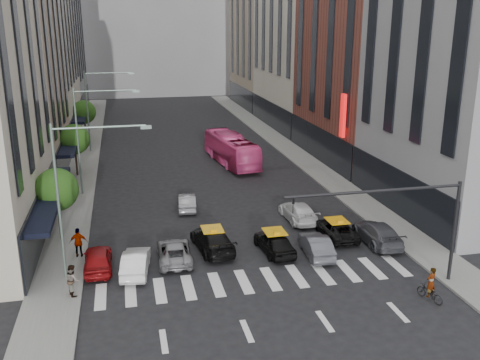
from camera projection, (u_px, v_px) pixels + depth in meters
ground at (268, 292)px, 29.51m from camera, size 160.00×160.00×0.00m
sidewalk_left at (83, 165)px, 55.16m from camera, size 3.00×96.00×0.15m
sidewalk_right at (296, 154)px, 59.94m from camera, size 3.00×96.00×0.15m
building_left_b at (9, 48)px, 48.73m from camera, size 8.00×16.00×24.00m
building_left_d at (51, 16)px, 82.47m from camera, size 8.00×18.00×30.00m
building_right_b at (360, 35)px, 54.57m from camera, size 8.00×18.00×26.00m
building_right_d at (264, 23)px, 89.83m from camera, size 8.00×18.00×28.00m
building_far at (153, 1)px, 103.85m from camera, size 30.00×10.00×36.00m
tree_near at (57, 190)px, 35.36m from camera, size 2.88×2.88×4.95m
tree_mid at (74, 139)px, 50.33m from camera, size 2.88×2.88×4.95m
tree_far at (84, 112)px, 65.29m from camera, size 2.88×2.88×4.95m
streetlamp_near at (74, 181)px, 29.47m from camera, size 5.38×0.25×9.00m
streetlamp_mid at (89, 127)px, 44.44m from camera, size 5.38×0.25×9.00m
streetlamp_far at (96, 100)px, 59.40m from camera, size 5.38×0.25×9.00m
traffic_signal at (411, 212)px, 28.89m from camera, size 10.10×0.20×6.00m
liberty_sign at (343, 116)px, 49.12m from camera, size 0.30×0.70×4.00m
car_red at (98, 259)px, 31.98m from camera, size 1.70×4.13×1.40m
car_white_front at (136, 262)px, 31.62m from camera, size 1.99×4.32×1.37m
car_silver at (174, 251)px, 33.22m from camera, size 2.17×4.53×1.24m
taxi_left at (212, 240)px, 34.70m from camera, size 2.63×5.24×1.46m
taxi_center at (274, 242)px, 34.34m from camera, size 2.08×4.36×1.44m
car_grey_mid at (316, 245)px, 33.98m from camera, size 1.75×4.22×1.36m
taxi_right at (337, 229)px, 36.79m from camera, size 2.21×4.49×1.23m
car_grey_curb at (377, 233)px, 35.86m from camera, size 2.16×5.04×1.45m
car_row2_left at (187, 202)px, 42.28m from camera, size 1.71×3.92×1.25m
car_row2_right at (298, 212)px, 39.96m from camera, size 2.03×4.77×1.37m
bus at (231, 149)px, 55.55m from camera, size 4.00×11.26×3.07m
motorcycle at (430, 293)px, 28.51m from camera, size 1.11×1.79×0.89m
rider at (432, 271)px, 28.14m from camera, size 0.71×0.58×1.68m
pedestrian_near at (73, 280)px, 28.72m from camera, size 0.89×1.01×1.74m
pedestrian_far at (79, 242)px, 33.36m from camera, size 1.14×0.53×1.90m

